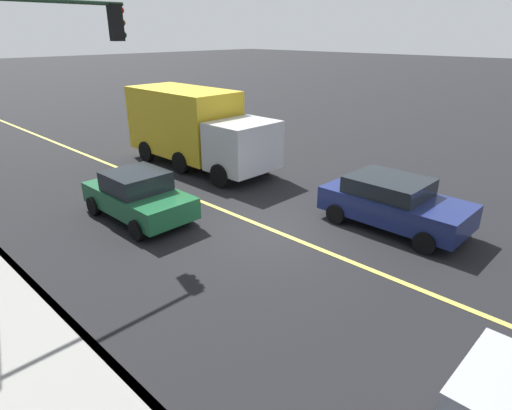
# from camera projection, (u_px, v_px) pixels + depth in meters

# --- Properties ---
(ground) EXTENTS (200.00, 200.00, 0.00)m
(ground) POSITION_uv_depth(u_px,v_px,m) (273.00, 231.00, 12.58)
(ground) COLOR black
(curb_edge) EXTENTS (80.00, 0.16, 0.15)m
(curb_edge) POSITION_uv_depth(u_px,v_px,m) (69.00, 322.00, 8.50)
(curb_edge) COLOR slate
(curb_edge) RESTS_ON ground
(lane_stripe_center) EXTENTS (80.00, 0.16, 0.01)m
(lane_stripe_center) POSITION_uv_depth(u_px,v_px,m) (273.00, 230.00, 12.58)
(lane_stripe_center) COLOR #D8CC4C
(lane_stripe_center) RESTS_ON ground
(car_green) EXTENTS (3.86, 1.96, 1.50)m
(car_green) POSITION_uv_depth(u_px,v_px,m) (138.00, 196.00, 13.16)
(car_green) COLOR #1E6038
(car_green) RESTS_ON ground
(car_navy) EXTENTS (4.19, 2.13, 1.48)m
(car_navy) POSITION_uv_depth(u_px,v_px,m) (393.00, 202.00, 12.58)
(car_navy) COLOR navy
(car_navy) RESTS_ON ground
(truck_yellow) EXTENTS (7.25, 2.66, 3.19)m
(truck_yellow) POSITION_uv_depth(u_px,v_px,m) (195.00, 127.00, 18.13)
(truck_yellow) COLOR silver
(truck_yellow) RESTS_ON ground
(traffic_light_mast) EXTENTS (0.28, 4.41, 6.40)m
(traffic_light_mast) POSITION_uv_depth(u_px,v_px,m) (26.00, 80.00, 9.99)
(traffic_light_mast) COLOR #1E3823
(traffic_light_mast) RESTS_ON ground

